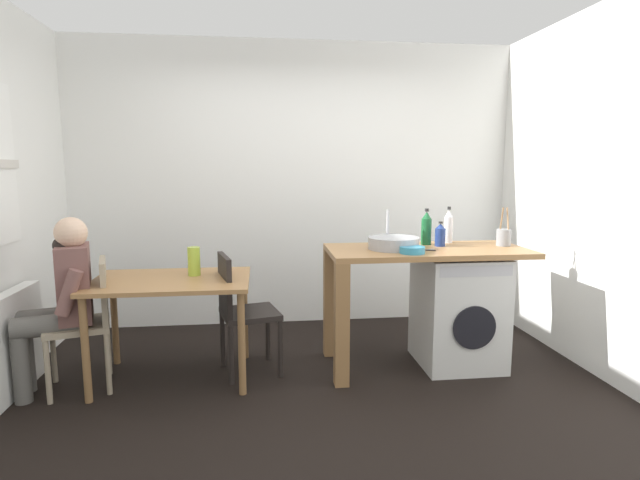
% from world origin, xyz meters
% --- Properties ---
extents(ground_plane, '(5.46, 5.46, 0.00)m').
position_xyz_m(ground_plane, '(0.00, 0.00, 0.00)').
color(ground_plane, black).
extents(wall_back, '(4.60, 0.10, 2.70)m').
position_xyz_m(wall_back, '(0.00, 1.75, 1.35)').
color(wall_back, white).
rests_on(wall_back, ground_plane).
extents(wall_counter_side, '(0.10, 3.80, 2.70)m').
position_xyz_m(wall_counter_side, '(2.15, 0.00, 1.35)').
color(wall_counter_side, white).
rests_on(wall_counter_side, ground_plane).
extents(radiator, '(0.10, 0.80, 0.70)m').
position_xyz_m(radiator, '(-2.02, 0.30, 0.35)').
color(radiator, white).
rests_on(radiator, ground_plane).
extents(dining_table, '(1.10, 0.76, 0.74)m').
position_xyz_m(dining_table, '(-0.98, 0.46, 0.64)').
color(dining_table, '#9E7042').
rests_on(dining_table, ground_plane).
extents(chair_person_seat, '(0.49, 0.49, 0.90)m').
position_xyz_m(chair_person_seat, '(-1.53, 0.38, 0.51)').
color(chair_person_seat, gray).
rests_on(chair_person_seat, ground_plane).
extents(chair_opposite, '(0.48, 0.48, 0.90)m').
position_xyz_m(chair_opposite, '(-0.50, 0.49, 0.51)').
color(chair_opposite, black).
rests_on(chair_opposite, ground_plane).
extents(seated_person, '(0.55, 0.54, 1.20)m').
position_xyz_m(seated_person, '(-1.68, 0.33, 0.67)').
color(seated_person, '#595651').
rests_on(seated_person, ground_plane).
extents(kitchen_counter, '(1.50, 0.68, 0.92)m').
position_xyz_m(kitchen_counter, '(0.70, 0.48, 0.76)').
color(kitchen_counter, '#9E7042').
rests_on(kitchen_counter, ground_plane).
extents(washing_machine, '(0.60, 0.61, 0.86)m').
position_xyz_m(washing_machine, '(1.17, 0.48, 0.43)').
color(washing_machine, silver).
rests_on(washing_machine, ground_plane).
extents(sink_basin, '(0.38, 0.38, 0.09)m').
position_xyz_m(sink_basin, '(0.64, 0.48, 0.97)').
color(sink_basin, '#9EA0A5').
rests_on(sink_basin, kitchen_counter).
extents(tap, '(0.02, 0.02, 0.28)m').
position_xyz_m(tap, '(0.64, 0.66, 1.06)').
color(tap, '#B2B2B7').
rests_on(tap, kitchen_counter).
extents(bottle_tall_green, '(0.08, 0.08, 0.29)m').
position_xyz_m(bottle_tall_green, '(0.96, 0.66, 1.05)').
color(bottle_tall_green, '#19592D').
rests_on(bottle_tall_green, kitchen_counter).
extents(bottle_squat_brown, '(0.08, 0.08, 0.19)m').
position_xyz_m(bottle_squat_brown, '(1.04, 0.56, 1.01)').
color(bottle_squat_brown, navy).
rests_on(bottle_squat_brown, kitchen_counter).
extents(bottle_clear_small, '(0.07, 0.07, 0.29)m').
position_xyz_m(bottle_clear_small, '(1.17, 0.73, 1.05)').
color(bottle_clear_small, silver).
rests_on(bottle_clear_small, kitchen_counter).
extents(mixing_bowl, '(0.18, 0.18, 0.05)m').
position_xyz_m(mixing_bowl, '(0.73, 0.28, 0.95)').
color(mixing_bowl, teal).
rests_on(mixing_bowl, kitchen_counter).
extents(utensil_crock, '(0.11, 0.11, 0.30)m').
position_xyz_m(utensil_crock, '(1.54, 0.53, 0.99)').
color(utensil_crock, gray).
rests_on(utensil_crock, kitchen_counter).
extents(vase, '(0.09, 0.09, 0.21)m').
position_xyz_m(vase, '(-0.83, 0.56, 0.85)').
color(vase, '#A8C63D').
rests_on(vase, dining_table).
extents(scissors, '(0.15, 0.06, 0.01)m').
position_xyz_m(scissors, '(0.86, 0.38, 0.92)').
color(scissors, '#B2B2B7').
rests_on(scissors, kitchen_counter).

